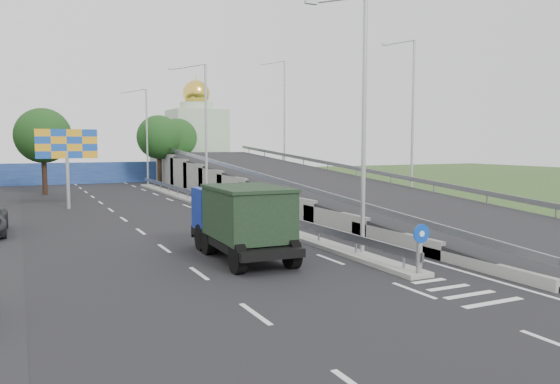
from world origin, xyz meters
TOP-DOWN VIEW (x-y plane):
  - ground at (0.00, 0.00)m, footprint 160.00×160.00m
  - road_surface at (-3.00, 20.00)m, footprint 26.00×90.00m
  - median at (0.00, 24.00)m, footprint 1.00×44.00m
  - overpass_ramp at (7.50, 24.00)m, footprint 10.00×50.00m
  - median_guardrail at (0.00, 24.00)m, footprint 0.09×44.00m
  - sign_bollard at (0.00, 2.17)m, footprint 0.64×0.23m
  - lamp_post_near at (0.11, 6.00)m, footprint 2.74×0.18m
  - lamp_post_mid at (0.11, 26.00)m, footprint 2.74×0.18m
  - lamp_post_far at (0.11, 46.00)m, footprint 2.74×0.18m
  - blue_wall at (-4.00, 52.00)m, footprint 30.00×0.50m
  - church at (10.00, 60.00)m, footprint 7.00×7.00m
  - billboard at (-9.00, 28.00)m, footprint 4.00×0.24m
  - tree_left_mid at (-10.00, 40.00)m, footprint 4.80×4.80m
  - tree_median_far at (2.00, 48.00)m, footprint 4.80×4.80m
  - tree_ramp_far at (6.00, 55.00)m, footprint 4.80×4.80m
  - dump_truck at (-4.16, 7.96)m, footprint 2.71×6.67m

SIDE VIEW (x-z plane):
  - ground at x=0.00m, z-range 0.00..0.00m
  - road_surface at x=-3.00m, z-range -0.02..0.02m
  - median at x=0.00m, z-range 0.00..0.20m
  - median_guardrail at x=0.00m, z-range 0.39..1.10m
  - sign_bollard at x=0.00m, z-range 0.20..1.87m
  - blue_wall at x=-4.00m, z-range 0.00..2.40m
  - dump_truck at x=-4.16m, z-range 0.16..3.06m
  - overpass_ramp at x=7.50m, z-range 0.00..3.50m
  - billboard at x=-9.00m, z-range 1.44..6.94m
  - tree_left_mid at x=-10.00m, z-range 1.38..8.98m
  - tree_median_far at x=2.00m, z-range 1.38..8.98m
  - tree_ramp_far at x=6.00m, z-range 1.38..8.98m
  - church at x=10.00m, z-range -1.59..12.21m
  - lamp_post_near at x=0.11m, z-range 0.77..10.85m
  - lamp_post_mid at x=0.11m, z-range 0.77..10.85m
  - lamp_post_far at x=0.11m, z-range 0.77..10.85m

